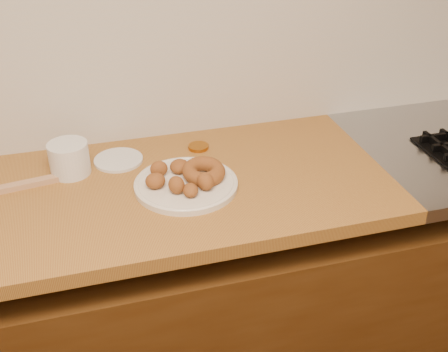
{
  "coord_description": "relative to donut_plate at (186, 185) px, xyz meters",
  "views": [
    {
      "loc": [
        -0.31,
        0.4,
        1.7
      ],
      "look_at": [
        0.04,
        1.64,
        0.93
      ],
      "focal_mm": 45.0,
      "sensor_mm": 36.0,
      "label": 1
    }
  ],
  "objects": [
    {
      "name": "plastic_tub",
      "position": [
        -0.29,
        0.16,
        0.04
      ],
      "size": [
        0.12,
        0.12,
        0.09
      ],
      "primitive_type": "cylinder",
      "rotation": [
        0.0,
        0.0,
        -0.07
      ],
      "color": "silver",
      "rests_on": "butcher_block"
    },
    {
      "name": "donut_plate",
      "position": [
        0.0,
        0.0,
        0.0
      ],
      "size": [
        0.28,
        0.28,
        0.02
      ],
      "primitive_type": "cylinder",
      "color": "beige",
      "rests_on": "butcher_block"
    },
    {
      "name": "fried_dough_chunks",
      "position": [
        -0.02,
        -0.01,
        0.03
      ],
      "size": [
        0.18,
        0.19,
        0.05
      ],
      "color": "brown",
      "rests_on": "donut_plate"
    },
    {
      "name": "ring_donut",
      "position": [
        0.05,
        0.01,
        0.03
      ],
      "size": [
        0.15,
        0.16,
        0.05
      ],
      "primitive_type": "torus",
      "rotation": [
        0.1,
        0.0,
        0.38
      ],
      "color": "brown",
      "rests_on": "donut_plate"
    },
    {
      "name": "tub_lid",
      "position": [
        -0.16,
        0.19,
        -0.0
      ],
      "size": [
        0.16,
        0.16,
        0.01
      ],
      "primitive_type": "cylinder",
      "rotation": [
        0.0,
        0.0,
        -0.12
      ],
      "color": "silver",
      "rests_on": "butcher_block"
    },
    {
      "name": "brass_jar_lid",
      "position": [
        0.08,
        0.2,
        -0.0
      ],
      "size": [
        0.07,
        0.07,
        0.01
      ],
      "primitive_type": "cylinder",
      "rotation": [
        0.0,
        0.0,
        -0.2
      ],
      "color": "#A26119",
      "rests_on": "butcher_block"
    },
    {
      "name": "wooden_utensil",
      "position": [
        -0.39,
        0.12,
        0.0
      ],
      "size": [
        0.21,
        0.06,
        0.02
      ],
      "primitive_type": "cube",
      "rotation": [
        0.0,
        0.0,
        0.15
      ],
      "color": "tan",
      "rests_on": "butcher_block"
    },
    {
      "name": "base_cabinet",
      "position": [
        0.06,
        0.03,
        -0.52
      ],
      "size": [
        3.6,
        0.6,
        0.77
      ],
      "primitive_type": "cube",
      "color": "#472A10",
      "rests_on": "floor"
    },
    {
      "name": "backsplash",
      "position": [
        0.06,
        0.33,
        0.29
      ],
      "size": [
        3.6,
        0.02,
        0.6
      ],
      "primitive_type": "cube",
      "color": "#B9B4A7",
      "rests_on": "wall_back"
    }
  ]
}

